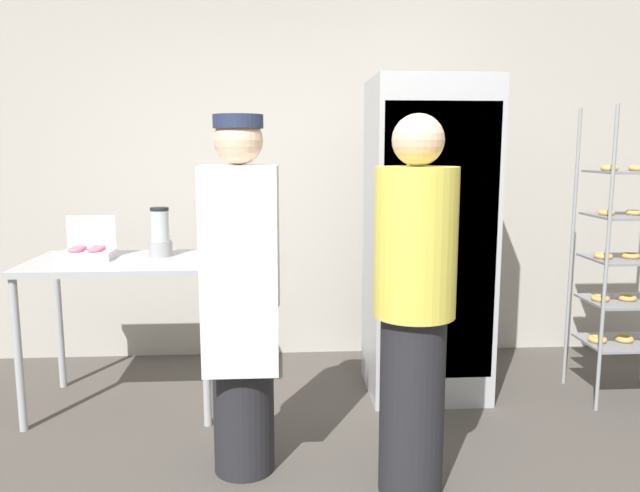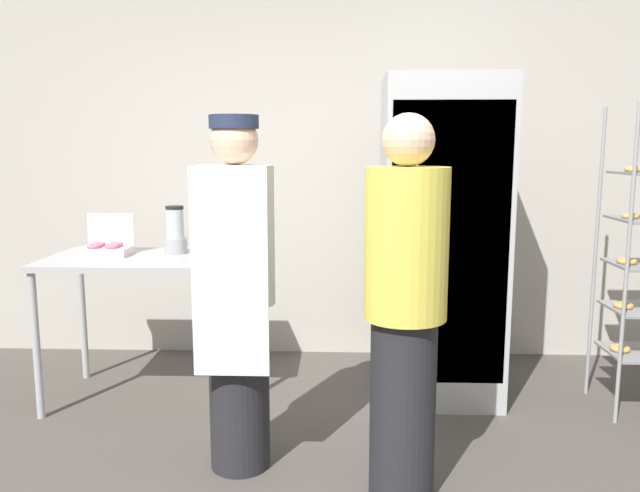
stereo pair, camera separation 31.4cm
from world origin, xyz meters
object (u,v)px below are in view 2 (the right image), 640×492
person_customer (405,308)px  blender_pitcher (175,232)px  refrigerator (441,241)px  donut_box (106,248)px  person_baker (237,290)px

person_customer → blender_pitcher: bearing=138.2°
refrigerator → donut_box: (-2.06, -0.07, -0.04)m
refrigerator → donut_box: bearing=-178.1°
donut_box → person_baker: size_ratio=0.17×
refrigerator → donut_box: 2.06m
donut_box → person_customer: 2.05m
refrigerator → person_customer: (-0.33, -1.17, -0.12)m
donut_box → person_customer: (1.73, -1.10, -0.08)m
person_baker → person_customer: size_ratio=1.00×
blender_pitcher → person_customer: size_ratio=0.18×
blender_pitcher → person_customer: 1.77m
person_baker → blender_pitcher: bearing=119.9°
blender_pitcher → person_customer: person_customer is taller
blender_pitcher → person_baker: size_ratio=0.17×
person_baker → person_customer: (0.77, -0.23, -0.02)m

